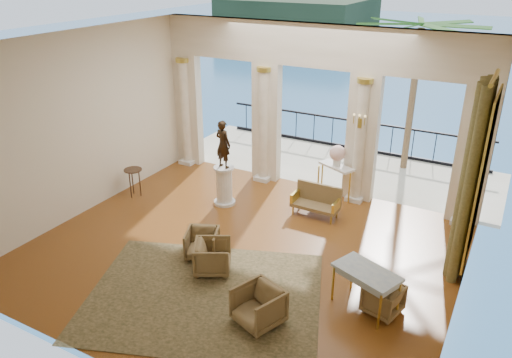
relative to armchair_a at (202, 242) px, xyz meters
The scene contains 23 objects.
floor 0.94m from the armchair_a, 43.57° to the left, with size 9.00×9.00×0.00m, color #482809.
room_walls 2.66m from the armchair_a, 38.82° to the right, with size 9.00×9.00×9.00m.
arcade 5.00m from the armchair_a, 81.82° to the left, with size 9.00×0.56×4.50m.
terrace 6.45m from the armchair_a, 84.33° to the left, with size 10.00×3.60×0.10m, color beige.
balustrade 8.03m from the armchair_a, 85.46° to the left, with size 9.00×0.06×1.03m.
palm_tree 8.54m from the armchair_a, 69.90° to the left, with size 2.00×2.00×4.50m.
headland 76.54m from the armchair_a, 112.58° to the left, with size 22.00×18.00×6.00m, color black.
sea 60.94m from the armchair_a, 89.40° to the left, with size 160.00×160.00×0.00m, color #27669C.
curtain 5.61m from the armchair_a, 23.17° to the left, with size 0.33×1.40×4.09m.
window_frame 5.79m from the armchair_a, 22.41° to the left, with size 0.04×1.60×3.40m, color gold.
wall_sconce 4.96m from the armchair_a, 63.66° to the left, with size 0.30×0.11×0.33m.
rug 1.46m from the armchair_a, 54.25° to the right, with size 4.43×3.45×0.02m, color #292F18.
armchair_a is the anchor object (origin of this frame).
armchair_b 2.50m from the armchair_a, 32.26° to the right, with size 0.76×0.71×0.78m, color #4B3920.
armchair_c 3.97m from the armchair_a, ahead, with size 0.62×0.58×0.64m, color #4B3920.
armchair_d 0.63m from the armchair_a, 35.40° to the right, with size 0.72×0.68×0.74m, color #4B3920.
settee 3.32m from the armchair_a, 64.28° to the left, with size 1.21×0.53×0.80m.
game_table 3.66m from the armchair_a, ahead, with size 1.34×1.04×0.82m.
pedestal 2.58m from the armchair_a, 111.21° to the left, with size 0.57×0.57×1.05m.
statue 2.90m from the armchair_a, 111.21° to the left, with size 0.45×0.30×1.25m, color black.
console_table 4.44m from the armchair_a, 70.14° to the left, with size 1.06×0.77×0.94m.
urn 4.51m from the armchair_a, 70.14° to the left, with size 0.42×0.42×0.56m.
side_table 3.73m from the armchair_a, 153.95° to the left, with size 0.48×0.48×0.78m.
Camera 1 is at (4.86, -8.21, 5.99)m, focal length 35.00 mm.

